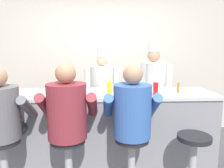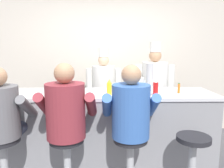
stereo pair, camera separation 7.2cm
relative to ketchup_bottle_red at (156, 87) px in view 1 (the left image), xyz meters
The scene contains 17 objects.
wall_back 1.79m from the ketchup_bottle_red, 111.31° to the left, with size 10.00×0.06×2.70m.
diner_counter 0.93m from the ketchup_bottle_red, 161.06° to the left, with size 2.93×0.75×1.05m.
ketchup_bottle_red is the anchor object (origin of this frame).
mustard_bottle_yellow 0.57m from the ketchup_bottle_red, behind, with size 0.06×0.06×0.20m.
hot_sauce_bottle_orange 0.39m from the ketchup_bottle_red, 26.13° to the left, with size 0.03×0.03×0.13m.
water_pitcher_clear 0.30m from the ketchup_bottle_red, 125.13° to the left, with size 0.15×0.13×0.20m.
breakfast_plate 1.07m from the ketchup_bottle_red, behind, with size 0.26×0.26×0.05m.
cereal_bowl 0.44m from the ketchup_bottle_red, 158.30° to the left, with size 0.13×0.13×0.05m.
coffee_mug_tan 0.59m from the ketchup_bottle_red, 151.65° to the left, with size 0.14×0.10×0.09m.
coffee_mug_white 1.92m from the ketchup_bottle_red, behind, with size 0.14×0.10×0.09m.
cup_stack_steel 0.34m from the ketchup_bottle_red, 92.57° to the left, with size 0.10×0.10×0.38m.
diner_seated_grey 1.77m from the ketchup_bottle_red, 167.01° to the right, with size 0.59×0.58×1.45m.
diner_seated_maroon 1.12m from the ketchup_bottle_red, 159.12° to the right, with size 0.62×0.61×1.48m.
diner_seated_blue 0.57m from the ketchup_bottle_red, 131.44° to the right, with size 0.60×0.60×1.46m.
empty_stool_round 0.87m from the ketchup_bottle_red, 51.97° to the right, with size 0.36×0.36×0.70m.
cook_in_whites_near 1.46m from the ketchup_bottle_red, 117.31° to the left, with size 0.64×0.41×1.63m.
cook_in_whites_far 1.07m from the ketchup_bottle_red, 78.69° to the left, with size 0.68×0.43×1.73m.
Camera 1 is at (-0.01, -2.47, 1.62)m, focal length 35.00 mm.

